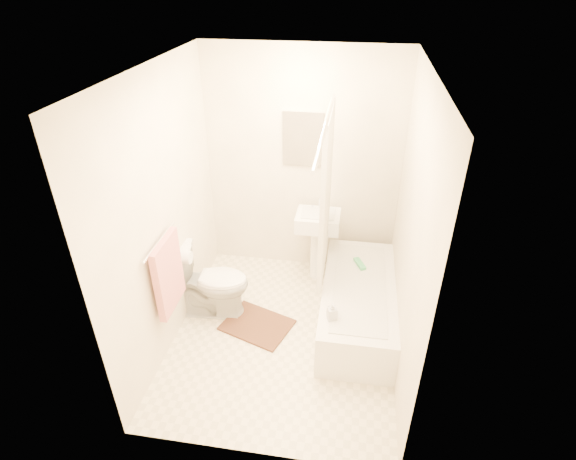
% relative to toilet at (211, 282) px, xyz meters
% --- Properties ---
extents(floor, '(2.40, 2.40, 0.00)m').
position_rel_toilet_xyz_m(floor, '(0.75, -0.22, -0.36)').
color(floor, beige).
rests_on(floor, ground).
extents(ceiling, '(2.40, 2.40, 0.00)m').
position_rel_toilet_xyz_m(ceiling, '(0.75, -0.22, 2.04)').
color(ceiling, white).
rests_on(ceiling, ground).
extents(wall_back, '(2.00, 0.02, 2.40)m').
position_rel_toilet_xyz_m(wall_back, '(0.75, 0.98, 0.84)').
color(wall_back, beige).
rests_on(wall_back, ground).
extents(wall_left, '(0.02, 2.40, 2.40)m').
position_rel_toilet_xyz_m(wall_left, '(-0.25, -0.22, 0.84)').
color(wall_left, beige).
rests_on(wall_left, ground).
extents(wall_right, '(0.02, 2.40, 2.40)m').
position_rel_toilet_xyz_m(wall_right, '(1.75, -0.22, 0.84)').
color(wall_right, beige).
rests_on(wall_right, ground).
extents(mirror, '(0.40, 0.03, 0.55)m').
position_rel_toilet_xyz_m(mirror, '(0.75, 0.96, 1.14)').
color(mirror, white).
rests_on(mirror, wall_back).
extents(curtain_rod, '(0.03, 1.70, 0.03)m').
position_rel_toilet_xyz_m(curtain_rod, '(1.05, -0.12, 1.64)').
color(curtain_rod, silver).
rests_on(curtain_rod, wall_back).
extents(shower_curtain, '(0.04, 0.80, 1.55)m').
position_rel_toilet_xyz_m(shower_curtain, '(1.05, 0.28, 0.86)').
color(shower_curtain, silver).
rests_on(shower_curtain, curtain_rod).
extents(towel_bar, '(0.02, 0.60, 0.02)m').
position_rel_toilet_xyz_m(towel_bar, '(-0.21, -0.47, 0.74)').
color(towel_bar, silver).
rests_on(towel_bar, wall_left).
extents(towel, '(0.06, 0.45, 0.66)m').
position_rel_toilet_xyz_m(towel, '(-0.18, -0.47, 0.42)').
color(towel, '#CC7266').
rests_on(towel, towel_bar).
extents(toilet_paper, '(0.11, 0.12, 0.12)m').
position_rel_toilet_xyz_m(toilet_paper, '(-0.18, -0.10, 0.34)').
color(toilet_paper, white).
rests_on(toilet_paper, wall_left).
extents(toilet, '(0.77, 0.46, 0.73)m').
position_rel_toilet_xyz_m(toilet, '(0.00, 0.00, 0.00)').
color(toilet, silver).
rests_on(toilet, floor).
extents(sink, '(0.45, 0.36, 0.88)m').
position_rel_toilet_xyz_m(sink, '(0.95, 0.73, 0.07)').
color(sink, white).
rests_on(sink, floor).
extents(bathtub, '(0.67, 1.53, 0.43)m').
position_rel_toilet_xyz_m(bathtub, '(1.42, 0.08, -0.15)').
color(bathtub, white).
rests_on(bathtub, floor).
extents(bath_mat, '(0.74, 0.64, 0.02)m').
position_rel_toilet_xyz_m(bath_mat, '(0.48, -0.15, -0.35)').
color(bath_mat, '#552E1C').
rests_on(bath_mat, floor).
extents(soap_bottle, '(0.10, 0.10, 0.17)m').
position_rel_toilet_xyz_m(soap_bottle, '(1.19, -0.41, 0.15)').
color(soap_bottle, white).
rests_on(soap_bottle, bathtub).
extents(scrub_brush, '(0.13, 0.20, 0.04)m').
position_rel_toilet_xyz_m(scrub_brush, '(1.41, 0.40, 0.09)').
color(scrub_brush, '#47BE6D').
rests_on(scrub_brush, bathtub).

